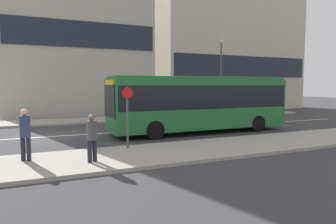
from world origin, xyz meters
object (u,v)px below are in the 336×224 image
Objects in this scene: city_bus at (200,101)px; parked_car_1 at (253,110)px; pedestrian_down_pavement at (92,135)px; parked_car_0 at (202,112)px; street_lamp at (221,69)px; pedestrian_near_stop at (25,131)px; bus_stop_sign at (127,112)px.

parked_car_1 is (8.38, 5.50, -1.21)m from city_bus.
city_bus is 6.47× the size of pedestrian_down_pavement.
pedestrian_down_pavement is at bearing -134.87° from parked_car_0.
parked_car_0 is 5.06m from parked_car_1.
parked_car_1 is 0.65× the size of street_lamp.
city_bus reaches higher than parked_car_0.
city_bus is 5.83× the size of pedestrian_near_stop.
pedestrian_down_pavement is 17.98m from street_lamp.
bus_stop_sign is at bearing -154.22° from city_bus.
parked_car_1 is at bearing 32.50° from bus_stop_sign.
pedestrian_near_stop is 18.88m from street_lamp.
parked_car_1 is 2.64× the size of pedestrian_down_pavement.
parked_car_0 is at bearing 64.51° from pedestrian_near_stop.
pedestrian_down_pavement reaches higher than parked_car_1.
pedestrian_near_stop is 3.86m from bus_stop_sign.
parked_car_0 reaches higher than parked_car_1.
city_bus is 1.61× the size of street_lamp.
bus_stop_sign is at bearing -147.50° from parked_car_1.
street_lamp reaches higher than bus_stop_sign.
bus_stop_sign is at bearing -161.29° from pedestrian_down_pavement.
parked_car_1 is at bearing 27.86° from city_bus.
city_bus is 6.07m from bus_stop_sign.
pedestrian_near_stop reaches higher than parked_car_1.
bus_stop_sign is (-13.57, -8.64, 1.01)m from parked_car_1.
pedestrian_down_pavement is (-10.23, -10.28, 0.40)m from parked_car_0.
pedestrian_near_stop is at bearing -144.18° from street_lamp.
bus_stop_sign is at bearing 37.18° from pedestrian_near_stop.
parked_car_0 is 2.26× the size of pedestrian_near_stop.
parked_car_1 is (5.06, 0.06, -0.02)m from parked_car_0.
pedestrian_near_stop is at bearing -162.57° from city_bus.
parked_car_1 is 18.46m from pedestrian_down_pavement.
city_bus is at bearing -146.71° from parked_car_1.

